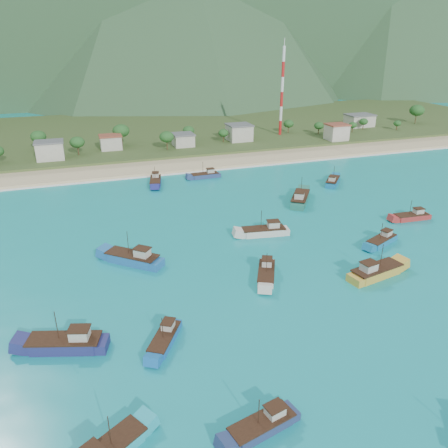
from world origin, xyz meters
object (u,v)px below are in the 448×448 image
object	(u,v)px
boat_17	(333,182)
boat_23	(66,344)
boat_13	(266,274)
boat_14	(156,182)
boat_7	(133,259)
radio_tower	(282,92)
boat_6	(300,199)
boat_22	(263,426)
boat_25	(411,217)
boat_10	(165,339)
boat_0	(205,176)
boat_24	(382,241)
boat_9	(376,272)
boat_12	(264,232)

from	to	relation	value
boat_17	boat_23	size ratio (longest dim) A/B	0.78
boat_13	boat_14	distance (m)	63.25
boat_7	boat_17	distance (m)	72.11
radio_tower	boat_17	size ratio (longest dim) A/B	3.86
boat_13	boat_14	bearing A→B (deg)	-55.52
boat_6	boat_22	bearing A→B (deg)	-85.69
boat_17	boat_25	world-z (taller)	boat_17
boat_10	boat_14	xyz separation A→B (m)	(12.76, 75.19, 0.17)
radio_tower	boat_0	size ratio (longest dim) A/B	3.79
boat_13	boat_23	distance (m)	36.82
boat_14	boat_25	world-z (taller)	boat_14
boat_14	boat_17	bearing A→B (deg)	173.85
boat_0	boat_13	xyz separation A→B (m)	(-7.11, -63.81, 0.04)
boat_22	boat_13	bearing A→B (deg)	-37.62
boat_17	boat_25	size ratio (longest dim) A/B	0.99
boat_6	boat_13	world-z (taller)	boat_6
boat_7	boat_24	distance (m)	53.04
boat_7	boat_22	xyz separation A→B (m)	(8.30, -45.22, -0.34)
radio_tower	boat_22	xyz separation A→B (m)	(-69.74, -141.41, -19.24)
boat_6	boat_17	size ratio (longest dim) A/B	1.32
boat_6	boat_25	bearing A→B (deg)	-8.41
boat_10	boat_22	bearing A→B (deg)	142.84
boat_6	boat_14	size ratio (longest dim) A/B	1.16
boat_9	boat_12	xyz separation A→B (m)	(-12.20, 23.96, -0.09)
boat_17	boat_22	size ratio (longest dim) A/B	1.01
boat_6	boat_24	size ratio (longest dim) A/B	1.30
boat_12	boat_24	world-z (taller)	boat_12
boat_7	boat_14	bearing A→B (deg)	25.77
boat_22	boat_12	bearing A→B (deg)	-36.96
boat_0	boat_24	bearing A→B (deg)	-160.25
boat_0	boat_7	bearing A→B (deg)	148.05
boat_10	boat_12	size ratio (longest dim) A/B	0.78
boat_0	boat_24	world-z (taller)	boat_0
radio_tower	boat_23	world-z (taller)	radio_tower
boat_9	boat_10	size ratio (longest dim) A/B	1.39
boat_13	boat_14	xyz separation A→B (m)	(-9.10, 62.60, 0.04)
boat_12	boat_25	world-z (taller)	boat_12
radio_tower	boat_9	size ratio (longest dim) A/B	2.99
boat_9	boat_22	distance (m)	42.28
boat_6	boat_17	xyz separation A→B (m)	(17.18, 11.34, -0.28)
boat_10	boat_24	bearing A→B (deg)	-129.54
boat_10	boat_24	xyz separation A→B (m)	(51.46, 17.66, 0.06)
boat_6	boat_9	size ratio (longest dim) A/B	1.02
radio_tower	boat_6	world-z (taller)	radio_tower
boat_13	boat_25	world-z (taller)	boat_13
boat_22	boat_23	size ratio (longest dim) A/B	0.78
boat_17	boat_12	bearing A→B (deg)	-100.72
boat_10	boat_24	world-z (taller)	boat_24
boat_9	boat_10	distance (m)	41.84
boat_0	boat_9	distance (m)	71.33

